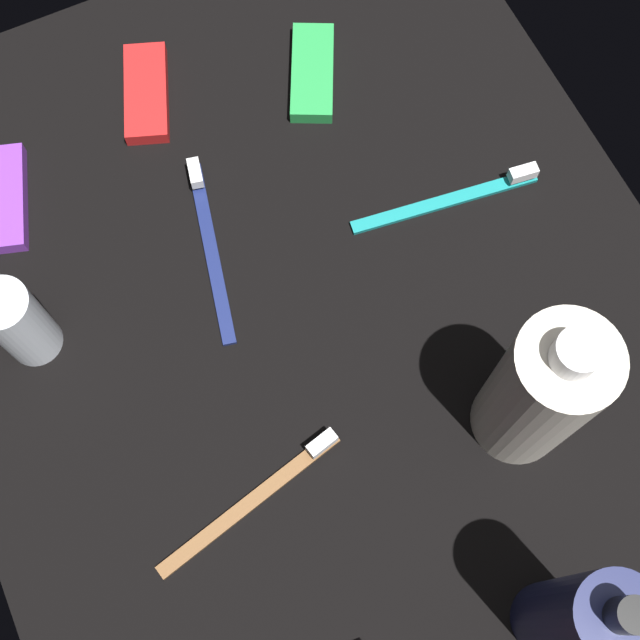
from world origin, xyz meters
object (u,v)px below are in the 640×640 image
(deodorant_stick, at_px, (19,323))
(toothbrush_teal, at_px, (456,196))
(bodywash_bottle, at_px, (540,393))
(lotion_bottle, at_px, (579,618))
(snack_bar_red, at_px, (146,93))
(toothbrush_navy, at_px, (209,239))
(toothbrush_brown, at_px, (261,493))
(snack_bar_purple, at_px, (3,199))
(snack_bar_green, at_px, (312,73))

(deodorant_stick, height_order, toothbrush_teal, deodorant_stick)
(deodorant_stick, bearing_deg, bodywash_bottle, 55.09)
(lotion_bottle, relative_size, snack_bar_red, 2.02)
(lotion_bottle, distance_m, toothbrush_navy, 0.44)
(snack_bar_red, bearing_deg, toothbrush_teal, 64.57)
(toothbrush_teal, distance_m, snack_bar_red, 0.31)
(lotion_bottle, height_order, snack_bar_red, lotion_bottle)
(bodywash_bottle, bearing_deg, toothbrush_navy, -147.20)
(toothbrush_brown, bearing_deg, deodorant_stick, -148.95)
(snack_bar_purple, bearing_deg, snack_bar_green, 108.24)
(lotion_bottle, height_order, toothbrush_teal, lotion_bottle)
(toothbrush_brown, relative_size, snack_bar_red, 1.71)
(lotion_bottle, xyz_separation_m, toothbrush_navy, (-0.41, -0.11, -0.09))
(toothbrush_navy, distance_m, snack_bar_purple, 0.19)
(deodorant_stick, bearing_deg, snack_bar_green, 113.25)
(lotion_bottle, xyz_separation_m, snack_bar_green, (-0.53, 0.05, -0.09))
(bodywash_bottle, xyz_separation_m, toothbrush_brown, (-0.03, -0.22, -0.09))
(snack_bar_green, bearing_deg, lotion_bottle, 21.29)
(lotion_bottle, relative_size, snack_bar_purple, 2.02)
(bodywash_bottle, relative_size, snack_bar_purple, 1.92)
(toothbrush_navy, xyz_separation_m, snack_bar_purple, (-0.12, -0.15, 0.00))
(bodywash_bottle, bearing_deg, deodorant_stick, -124.91)
(snack_bar_purple, bearing_deg, toothbrush_navy, 70.69)
(toothbrush_brown, bearing_deg, toothbrush_navy, 167.59)
(bodywash_bottle, height_order, toothbrush_navy, bodywash_bottle)
(toothbrush_brown, relative_size, snack_bar_green, 1.71)
(toothbrush_brown, xyz_separation_m, snack_bar_green, (-0.35, 0.21, 0.00))
(snack_bar_purple, bearing_deg, bodywash_bottle, 58.26)
(lotion_bottle, height_order, snack_bar_purple, lotion_bottle)
(toothbrush_brown, height_order, toothbrush_teal, same)
(toothbrush_navy, relative_size, snack_bar_green, 1.71)
(bodywash_bottle, distance_m, deodorant_stick, 0.42)
(toothbrush_brown, distance_m, toothbrush_teal, 0.32)
(bodywash_bottle, relative_size, snack_bar_red, 1.92)
(toothbrush_brown, xyz_separation_m, snack_bar_red, (-0.39, 0.06, 0.00))
(toothbrush_brown, bearing_deg, snack_bar_green, 148.94)
(toothbrush_teal, relative_size, snack_bar_purple, 1.73)
(toothbrush_teal, relative_size, snack_bar_red, 1.73)
(toothbrush_teal, distance_m, snack_bar_purple, 0.42)
(lotion_bottle, xyz_separation_m, deodorant_stick, (-0.39, -0.29, -0.05))
(bodywash_bottle, distance_m, toothbrush_navy, 0.32)
(toothbrush_brown, relative_size, toothbrush_teal, 0.99)
(snack_bar_green, bearing_deg, toothbrush_brown, -4.75)
(toothbrush_navy, distance_m, toothbrush_teal, 0.23)
(toothbrush_navy, xyz_separation_m, toothbrush_brown, (0.23, -0.05, 0.00))
(snack_bar_purple, xyz_separation_m, snack_bar_green, (-0.00, 0.31, 0.00))
(toothbrush_teal, distance_m, snack_bar_green, 0.19)
(deodorant_stick, distance_m, toothbrush_brown, 0.24)
(deodorant_stick, distance_m, toothbrush_teal, 0.40)
(deodorant_stick, distance_m, snack_bar_green, 0.36)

